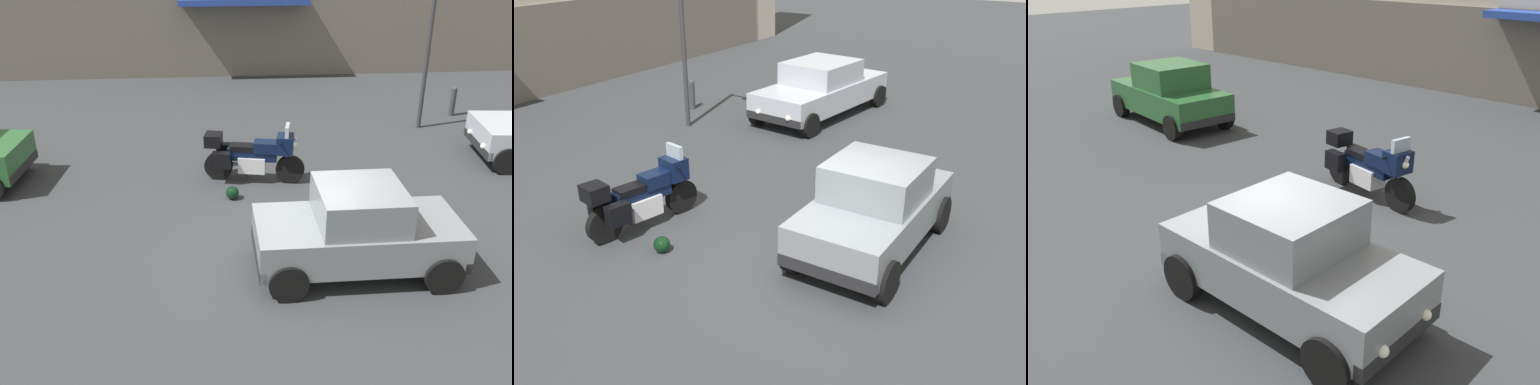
{
  "view_description": "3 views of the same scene",
  "coord_description": "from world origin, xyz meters",
  "views": [
    {
      "loc": [
        -1.4,
        -8.77,
        5.66
      ],
      "look_at": [
        -0.66,
        0.7,
        0.96
      ],
      "focal_mm": 41.14,
      "sensor_mm": 36.0,
      "label": 1
    },
    {
      "loc": [
        -6.94,
        -3.6,
        4.86
      ],
      "look_at": [
        0.18,
        1.03,
        0.95
      ],
      "focal_mm": 40.19,
      "sensor_mm": 36.0,
      "label": 2
    },
    {
      "loc": [
        5.06,
        -4.86,
        4.29
      ],
      "look_at": [
        -0.24,
        0.63,
        0.97
      ],
      "focal_mm": 38.5,
      "sensor_mm": 36.0,
      "label": 3
    }
  ],
  "objects": [
    {
      "name": "motorcycle",
      "position": [
        -0.55,
        3.25,
        0.62
      ],
      "size": [
        2.24,
        0.98,
        1.36
      ],
      "rotation": [
        0.0,
        0.0,
        -0.2
      ],
      "color": "black",
      "rests_on": "ground"
    },
    {
      "name": "car_hatchback_near",
      "position": [
        -7.44,
        3.61,
        0.81
      ],
      "size": [
        3.98,
        2.11,
        1.64
      ],
      "rotation": [
        0.0,
        0.0,
        3.05
      ],
      "color": "#235128",
      "rests_on": "ground"
    },
    {
      "name": "ground_plane",
      "position": [
        0.0,
        0.0,
        0.0
      ],
      "size": [
        80.0,
        80.0,
        0.0
      ],
      "primitive_type": "plane",
      "color": "#2D3033"
    },
    {
      "name": "car_compact_side",
      "position": [
        0.94,
        -0.49,
        0.77
      ],
      "size": [
        3.49,
        1.73,
        1.56
      ],
      "rotation": [
        0.0,
        0.0,
        0.01
      ],
      "color": "slate",
      "rests_on": "ground"
    },
    {
      "name": "helmet",
      "position": [
        -1.03,
        2.37,
        0.14
      ],
      "size": [
        0.28,
        0.28,
        0.28
      ],
      "primitive_type": "sphere",
      "color": "black",
      "rests_on": "ground"
    }
  ]
}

